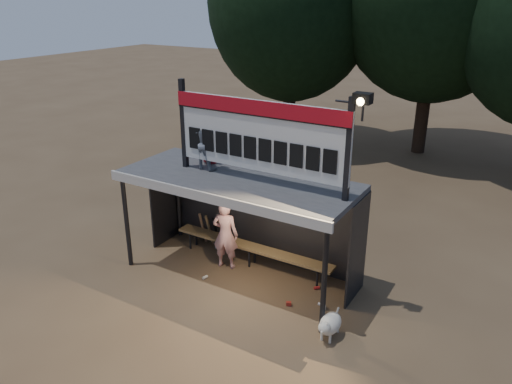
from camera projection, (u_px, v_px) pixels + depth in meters
ground at (239, 275)px, 11.12m from camera, size 80.00×80.00×0.00m
player at (225, 234)px, 11.18m from camera, size 0.67×0.51×1.62m
child_a at (205, 142)px, 10.57m from camera, size 0.59×0.46×1.18m
child_b at (209, 143)px, 10.98m from camera, size 0.54×0.50×0.92m
dugout_shelter at (244, 195)px, 10.63m from camera, size 5.10×2.08×2.32m
scoreboard_assembly at (261, 134)px, 9.61m from camera, size 4.10×0.27×1.99m
bench at (252, 248)px, 11.40m from camera, size 4.00×0.35×0.48m
tree_left at (292, 3)px, 18.95m from camera, size 6.46×6.46×9.27m
dog at (330, 324)px, 9.01m from camera, size 0.36×0.81×0.49m
bats at (213, 230)px, 12.23m from camera, size 0.68×0.35×0.84m
litter at (276, 286)px, 10.63m from camera, size 3.41×1.44×0.08m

